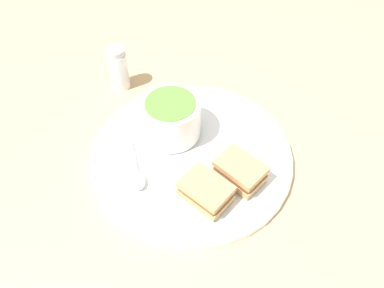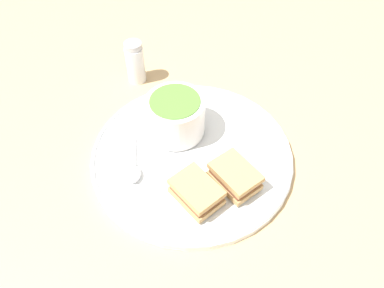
{
  "view_description": "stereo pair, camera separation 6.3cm",
  "coord_description": "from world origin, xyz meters",
  "px_view_note": "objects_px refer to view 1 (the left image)",
  "views": [
    {
      "loc": [
        0.12,
        0.39,
        0.52
      ],
      "look_at": [
        0.0,
        0.0,
        0.04
      ],
      "focal_mm": 35.0,
      "sensor_mm": 36.0,
      "label": 1
    },
    {
      "loc": [
        0.06,
        0.4,
        0.52
      ],
      "look_at": [
        0.0,
        0.0,
        0.04
      ],
      "focal_mm": 35.0,
      "sensor_mm": 36.0,
      "label": 2
    }
  ],
  "objects_px": {
    "sandwich_half_near": "(206,191)",
    "salt_shaker": "(119,69)",
    "soup_bowl": "(171,118)",
    "sandwich_half_far": "(240,170)",
    "spoon": "(137,178)"
  },
  "relations": [
    {
      "from": "soup_bowl",
      "to": "sandwich_half_far",
      "type": "bearing_deg",
      "value": 121.41
    },
    {
      "from": "soup_bowl",
      "to": "sandwich_half_near",
      "type": "height_order",
      "value": "soup_bowl"
    },
    {
      "from": "spoon",
      "to": "sandwich_half_far",
      "type": "relative_size",
      "value": 1.17
    },
    {
      "from": "soup_bowl",
      "to": "salt_shaker",
      "type": "xyz_separation_m",
      "value": [
        0.06,
        -0.17,
        -0.01
      ]
    },
    {
      "from": "soup_bowl",
      "to": "sandwich_half_far",
      "type": "distance_m",
      "value": 0.15
    },
    {
      "from": "sandwich_half_near",
      "to": "soup_bowl",
      "type": "bearing_deg",
      "value": -84.87
    },
    {
      "from": "spoon",
      "to": "sandwich_half_near",
      "type": "bearing_deg",
      "value": 58.65
    },
    {
      "from": "soup_bowl",
      "to": "salt_shaker",
      "type": "distance_m",
      "value": 0.18
    },
    {
      "from": "sandwich_half_near",
      "to": "salt_shaker",
      "type": "relative_size",
      "value": 1.03
    },
    {
      "from": "spoon",
      "to": "soup_bowl",
      "type": "bearing_deg",
      "value": 138.74
    },
    {
      "from": "sandwich_half_far",
      "to": "sandwich_half_near",
      "type": "bearing_deg",
      "value": 16.74
    },
    {
      "from": "soup_bowl",
      "to": "spoon",
      "type": "relative_size",
      "value": 0.95
    },
    {
      "from": "salt_shaker",
      "to": "soup_bowl",
      "type": "bearing_deg",
      "value": 109.93
    },
    {
      "from": "spoon",
      "to": "salt_shaker",
      "type": "xyz_separation_m",
      "value": [
        -0.02,
        -0.25,
        0.02
      ]
    },
    {
      "from": "soup_bowl",
      "to": "sandwich_half_near",
      "type": "distance_m",
      "value": 0.15
    }
  ]
}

